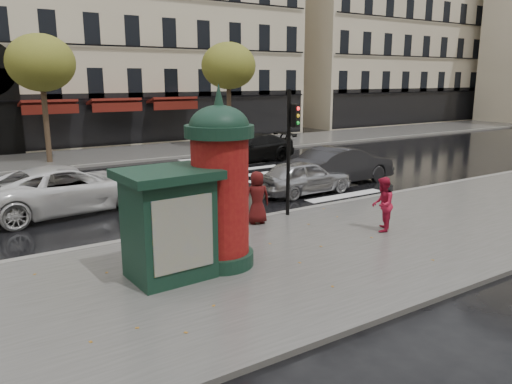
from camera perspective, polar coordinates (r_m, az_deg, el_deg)
ground at (r=12.90m, az=2.81°, el=-7.19°), size 160.00×160.00×0.00m
near_sidewalk at (r=12.50m, az=4.17°, el=-7.57°), size 90.00×7.00×0.12m
far_sidewalk at (r=29.98m, az=-19.11°, el=3.77°), size 90.00×6.00×0.12m
near_kerb at (r=15.28m, az=-3.83°, el=-3.71°), size 90.00×0.25×0.14m
far_kerb at (r=27.11m, az=-17.51°, el=3.01°), size 90.00×0.25×0.14m
zebra_crossing at (r=23.84m, az=0.92°, el=2.17°), size 3.60×11.75×0.01m
bldg_far_right at (r=57.66m, az=13.41°, el=19.37°), size 24.00×14.00×22.90m
tree_far_left at (r=28.27m, az=-23.38°, el=13.35°), size 3.40×3.40×6.64m
tree_far_right at (r=32.15m, az=-3.16°, el=14.16°), size 3.40×3.40×6.64m
woman_umbrella at (r=12.69m, az=-9.67°, el=-0.86°), size 1.05×1.05×2.01m
woman_red at (r=14.69m, az=14.25°, el=-1.37°), size 0.97×0.94×1.58m
man_burgundy at (r=15.00m, az=0.12°, el=-0.63°), size 0.89×0.69×1.60m
morris_column at (r=11.39m, az=-4.13°, el=1.27°), size 1.56×1.56×4.21m
traffic_light at (r=15.66m, az=3.99°, el=5.90°), size 0.30×0.39×3.98m
newsstand at (r=11.01m, az=-9.98°, el=-3.47°), size 2.07×1.76×2.41m
car_silver at (r=19.51m, az=5.50°, el=1.74°), size 4.00×1.64×1.36m
car_darkgrey at (r=21.73m, az=9.93°, el=3.05°), size 4.93×2.01×1.59m
car_white at (r=17.92m, az=-20.72°, el=0.34°), size 5.98×3.26×1.59m
car_black at (r=27.17m, az=-0.61°, el=5.06°), size 5.15×2.24×1.47m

